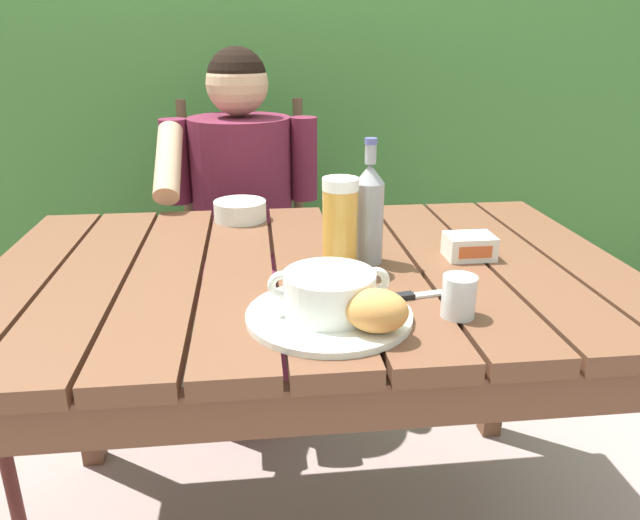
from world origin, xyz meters
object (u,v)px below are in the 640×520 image
(water_glass_small, at_px, (459,296))
(table_knife, at_px, (412,296))
(serving_plate, at_px, (329,315))
(beer_glass, at_px, (340,225))
(person_eating, at_px, (242,209))
(chair_near_diner, at_px, (246,251))
(diner_bowl, at_px, (240,210))
(butter_tub, at_px, (469,246))
(soup_bowl, at_px, (329,292))
(beer_bottle, at_px, (369,211))
(bread_roll, at_px, (376,311))

(water_glass_small, xyz_separation_m, table_knife, (-0.06, 0.08, -0.03))
(serving_plate, bearing_deg, beer_glass, 77.45)
(person_eating, bearing_deg, beer_glass, -73.66)
(chair_near_diner, height_order, diner_bowl, chair_near_diner)
(butter_tub, bearing_deg, beer_glass, -172.52)
(serving_plate, height_order, water_glass_small, water_glass_small)
(person_eating, height_order, water_glass_small, person_eating)
(soup_bowl, distance_m, beer_bottle, 0.30)
(butter_tub, bearing_deg, chair_near_diner, 119.45)
(soup_bowl, bearing_deg, water_glass_small, -3.74)
(beer_glass, height_order, diner_bowl, beer_glass)
(water_glass_small, bearing_deg, butter_tub, 67.02)
(beer_glass, distance_m, water_glass_small, 0.30)
(chair_near_diner, height_order, bread_roll, chair_near_diner)
(bread_roll, xyz_separation_m, butter_tub, (0.27, 0.34, -0.02))
(beer_glass, bearing_deg, chair_near_diner, 102.75)
(chair_near_diner, distance_m, water_glass_small, 1.26)
(serving_plate, relative_size, beer_glass, 1.48)
(person_eating, xyz_separation_m, beer_bottle, (0.28, -0.68, 0.18))
(serving_plate, xyz_separation_m, butter_tub, (0.34, 0.27, 0.02))
(table_knife, bearing_deg, beer_glass, 125.38)
(beer_bottle, height_order, diner_bowl, beer_bottle)
(beer_bottle, distance_m, table_knife, 0.23)
(table_knife, bearing_deg, water_glass_small, -55.25)
(serving_plate, bearing_deg, beer_bottle, 66.56)
(person_eating, relative_size, table_knife, 8.45)
(serving_plate, height_order, bread_roll, bread_roll)
(chair_near_diner, height_order, beer_bottle, beer_bottle)
(bread_roll, relative_size, beer_bottle, 0.46)
(serving_plate, bearing_deg, bread_roll, -49.40)
(soup_bowl, relative_size, table_knife, 1.46)
(soup_bowl, relative_size, bread_roll, 1.70)
(water_glass_small, distance_m, diner_bowl, 0.73)
(person_eating, xyz_separation_m, serving_plate, (0.16, -0.95, 0.07))
(bread_roll, relative_size, diner_bowl, 0.89)
(water_glass_small, distance_m, table_knife, 0.11)
(bread_roll, height_order, table_knife, bread_roll)
(water_glass_small, bearing_deg, table_knife, 124.75)
(beer_bottle, height_order, water_glass_small, beer_bottle)
(water_glass_small, bearing_deg, serving_plate, 176.26)
(beer_bottle, xyz_separation_m, table_knife, (0.05, -0.20, -0.11))
(water_glass_small, xyz_separation_m, diner_bowl, (-0.38, 0.63, -0.01))
(serving_plate, bearing_deg, table_knife, 23.01)
(butter_tub, height_order, diner_bowl, same)
(person_eating, bearing_deg, soup_bowl, -80.40)
(serving_plate, height_order, table_knife, serving_plate)
(butter_tub, height_order, table_knife, butter_tub)
(soup_bowl, height_order, water_glass_small, soup_bowl)
(table_knife, height_order, diner_bowl, diner_bowl)
(person_eating, distance_m, table_knife, 0.94)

